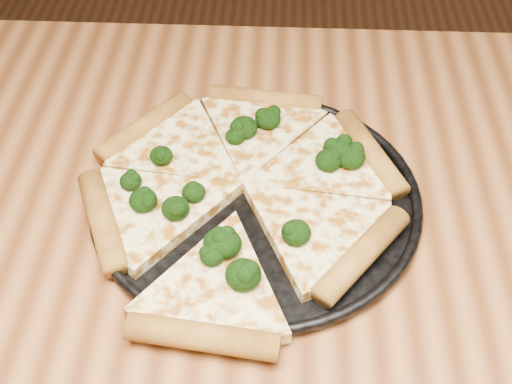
{
  "coord_description": "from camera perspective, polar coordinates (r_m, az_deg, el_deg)",
  "views": [
    {
      "loc": [
        -0.01,
        -0.37,
        1.25
      ],
      "look_at": [
        -0.03,
        0.12,
        0.77
      ],
      "focal_mm": 48.76,
      "sensor_mm": 36.0,
      "label": 1
    }
  ],
  "objects": [
    {
      "name": "dining_table",
      "position": [
        0.7,
        2.45,
        -13.28
      ],
      "size": [
        1.2,
        0.9,
        0.75
      ],
      "color": "#9B5E30",
      "rests_on": "ground"
    },
    {
      "name": "pizza",
      "position": [
        0.69,
        -1.16,
        0.22
      ],
      "size": [
        0.33,
        0.36,
        0.03
      ],
      "rotation": [
        0.0,
        0.0,
        -0.12
      ],
      "color": "#FFF09C",
      "rests_on": "pizza_pan"
    },
    {
      "name": "pizza_pan",
      "position": [
        0.69,
        0.0,
        -0.49
      ],
      "size": [
        0.33,
        0.33,
        0.02
      ],
      "color": "black",
      "rests_on": "dining_table"
    },
    {
      "name": "broccoli_florets",
      "position": [
        0.68,
        -0.63,
        0.29
      ],
      "size": [
        0.24,
        0.25,
        0.02
      ],
      "color": "black",
      "rests_on": "pizza"
    }
  ]
}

